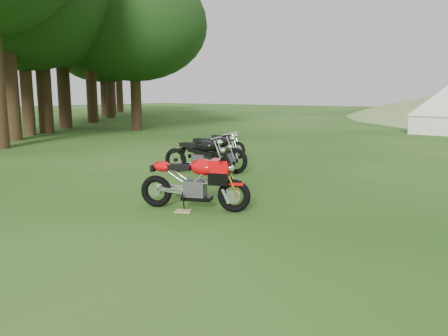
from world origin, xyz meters
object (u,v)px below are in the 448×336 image
Objects in this scene: plywood_board at (183,211)px; sport_motorcycle at (194,177)px; vintage_moto_c at (212,151)px; vintage_moto_d at (224,143)px; vintage_moto_a at (199,154)px.

sport_motorcycle is at bearing 75.40° from plywood_board.
sport_motorcycle reaches higher than vintage_moto_c.
vintage_moto_c reaches higher than plywood_board.
sport_motorcycle is at bearing -59.24° from vintage_moto_c.
vintage_moto_d is at bearing 99.82° from sport_motorcycle.
sport_motorcycle is 0.93× the size of vintage_moto_c.
plywood_board is at bearing -65.17° from vintage_moto_a.
vintage_moto_d is at bearing 120.58° from plywood_board.
vintage_moto_c reaches higher than vintage_moto_d.
vintage_moto_c is 2.54m from vintage_moto_d.
sport_motorcycle is at bearing -62.08° from vintage_moto_a.
sport_motorcycle reaches higher than vintage_moto_d.
plywood_board is at bearing -61.78° from vintage_moto_c.
vintage_moto_a reaches higher than vintage_moto_d.
vintage_moto_a reaches higher than plywood_board.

